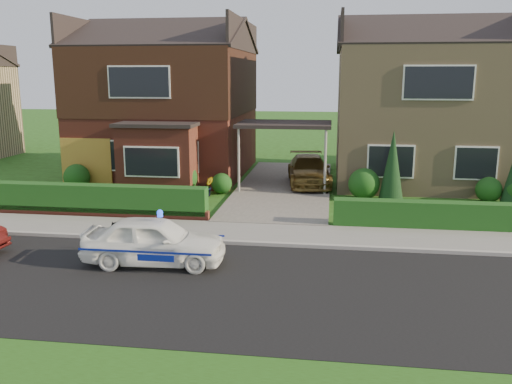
# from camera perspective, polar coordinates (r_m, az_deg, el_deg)

# --- Properties ---
(ground) EXTENTS (120.00, 120.00, 0.00)m
(ground) POSITION_cam_1_polar(r_m,az_deg,el_deg) (12.38, -1.57, -10.00)
(ground) COLOR #214312
(ground) RESTS_ON ground
(road) EXTENTS (60.00, 6.00, 0.02)m
(road) POSITION_cam_1_polar(r_m,az_deg,el_deg) (12.38, -1.57, -10.00)
(road) COLOR black
(road) RESTS_ON ground
(kerb) EXTENTS (60.00, 0.16, 0.12)m
(kerb) POSITION_cam_1_polar(r_m,az_deg,el_deg) (15.20, 0.34, -5.48)
(kerb) COLOR #9E9993
(kerb) RESTS_ON ground
(sidewalk) EXTENTS (60.00, 2.00, 0.10)m
(sidewalk) POSITION_cam_1_polar(r_m,az_deg,el_deg) (16.19, 0.83, -4.39)
(sidewalk) COLOR slate
(sidewalk) RESTS_ON ground
(driveway) EXTENTS (3.80, 12.00, 0.12)m
(driveway) POSITION_cam_1_polar(r_m,az_deg,el_deg) (22.85, 2.99, 0.55)
(driveway) COLOR #666059
(driveway) RESTS_ON ground
(house_left) EXTENTS (7.50, 9.53, 7.25)m
(house_left) POSITION_cam_1_polar(r_m,az_deg,el_deg) (26.37, -9.16, 10.19)
(house_left) COLOR brown
(house_left) RESTS_ON ground
(house_right) EXTENTS (7.50, 8.06, 7.25)m
(house_right) POSITION_cam_1_polar(r_m,az_deg,el_deg) (25.61, 16.92, 9.43)
(house_right) COLOR tan
(house_right) RESTS_ON ground
(carport_link) EXTENTS (3.80, 3.00, 2.77)m
(carport_link) POSITION_cam_1_polar(r_m,az_deg,el_deg) (22.43, 3.05, 7.03)
(carport_link) COLOR black
(carport_link) RESTS_ON ground
(garage_door) EXTENTS (2.20, 0.10, 2.10)m
(garage_door) POSITION_cam_1_polar(r_m,az_deg,el_deg) (23.84, -17.40, 2.91)
(garage_door) COLOR #976020
(garage_door) RESTS_ON ground
(dwarf_wall) EXTENTS (7.70, 0.25, 0.36)m
(dwarf_wall) POSITION_cam_1_polar(r_m,az_deg,el_deg) (18.85, -16.47, -2.10)
(dwarf_wall) COLOR brown
(dwarf_wall) RESTS_ON ground
(hedge_left) EXTENTS (7.50, 0.55, 0.90)m
(hedge_left) POSITION_cam_1_polar(r_m,az_deg,el_deg) (19.03, -16.26, -2.52)
(hedge_left) COLOR #133D13
(hedge_left) RESTS_ON ground
(hedge_right) EXTENTS (7.50, 0.55, 0.80)m
(hedge_right) POSITION_cam_1_polar(r_m,az_deg,el_deg) (17.72, 20.36, -3.88)
(hedge_right) COLOR #133D13
(hedge_right) RESTS_ON ground
(shrub_left_far) EXTENTS (1.08, 1.08, 1.08)m
(shrub_left_far) POSITION_cam_1_polar(r_m,az_deg,el_deg) (23.63, -18.34, 1.51)
(shrub_left_far) COLOR #133D13
(shrub_left_far) RESTS_ON ground
(shrub_left_mid) EXTENTS (1.32, 1.32, 1.32)m
(shrub_left_mid) POSITION_cam_1_polar(r_m,az_deg,el_deg) (21.81, -7.92, 1.48)
(shrub_left_mid) COLOR #133D13
(shrub_left_mid) RESTS_ON ground
(shrub_left_near) EXTENTS (0.84, 0.84, 0.84)m
(shrub_left_near) POSITION_cam_1_polar(r_m,az_deg,el_deg) (21.76, -3.63, 0.91)
(shrub_left_near) COLOR #133D13
(shrub_left_near) RESTS_ON ground
(shrub_right_near) EXTENTS (1.20, 1.20, 1.20)m
(shrub_right_near) POSITION_cam_1_polar(r_m,az_deg,el_deg) (21.14, 11.30, 0.86)
(shrub_right_near) COLOR #133D13
(shrub_right_near) RESTS_ON ground
(shrub_right_mid) EXTENTS (0.96, 0.96, 0.96)m
(shrub_right_mid) POSITION_cam_1_polar(r_m,az_deg,el_deg) (22.02, 23.30, 0.22)
(shrub_right_mid) COLOR #133D13
(shrub_right_mid) RESTS_ON ground
(conifer_a) EXTENTS (0.90, 0.90, 2.60)m
(conifer_a) POSITION_cam_1_polar(r_m,az_deg,el_deg) (20.90, 14.14, 2.55)
(conifer_a) COLOR black
(conifer_a) RESTS_ON ground
(police_car) EXTENTS (3.27, 3.63, 1.38)m
(police_car) POSITION_cam_1_polar(r_m,az_deg,el_deg) (13.84, -10.66, -5.12)
(police_car) COLOR white
(police_car) RESTS_ON ground
(driveway_car) EXTENTS (2.16, 4.32, 1.20)m
(driveway_car) POSITION_cam_1_polar(r_m,az_deg,el_deg) (23.08, 5.58, 2.30)
(driveway_car) COLOR brown
(driveway_car) RESTS_ON driveway
(potted_plant_a) EXTENTS (0.43, 0.36, 0.70)m
(potted_plant_a) POSITION_cam_1_polar(r_m,az_deg,el_deg) (19.05, -12.86, -1.22)
(potted_plant_a) COLOR gray
(potted_plant_a) RESTS_ON ground
(potted_plant_b) EXTENTS (0.54, 0.50, 0.77)m
(potted_plant_b) POSITION_cam_1_polar(r_m,az_deg,el_deg) (21.28, -5.07, 0.54)
(potted_plant_b) COLOR gray
(potted_plant_b) RESTS_ON ground
(potted_plant_c) EXTENTS (0.58, 0.58, 0.75)m
(potted_plant_c) POSITION_cam_1_polar(r_m,az_deg,el_deg) (21.85, -10.42, 0.65)
(potted_plant_c) COLOR gray
(potted_plant_c) RESTS_ON ground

